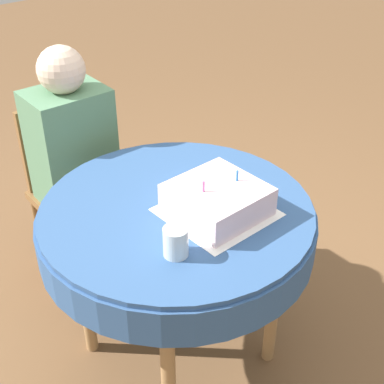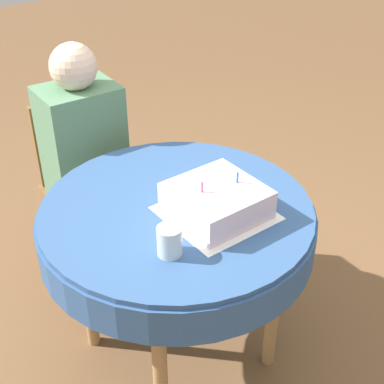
{
  "view_description": "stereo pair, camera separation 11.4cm",
  "coord_description": "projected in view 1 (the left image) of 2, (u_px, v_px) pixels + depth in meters",
  "views": [
    {
      "loc": [
        -0.96,
        -1.18,
        1.81
      ],
      "look_at": [
        0.04,
        -0.03,
        0.81
      ],
      "focal_mm": 50.0,
      "sensor_mm": 36.0,
      "label": 1
    },
    {
      "loc": [
        -0.88,
        -1.25,
        1.81
      ],
      "look_at": [
        0.04,
        -0.03,
        0.81
      ],
      "focal_mm": 50.0,
      "sensor_mm": 36.0,
      "label": 2
    }
  ],
  "objects": [
    {
      "name": "person",
      "position": [
        74.0,
        150.0,
        2.34
      ],
      "size": [
        0.34,
        0.36,
        1.14
      ],
      "rotation": [
        0.0,
        0.0,
        -0.04
      ],
      "color": "beige",
      "rests_on": "ground_plane"
    },
    {
      "name": "napkin",
      "position": [
        217.0,
        212.0,
        1.83
      ],
      "size": [
        0.33,
        0.33,
        0.0
      ],
      "color": "white",
      "rests_on": "dining_table"
    },
    {
      "name": "dining_table",
      "position": [
        177.0,
        228.0,
        1.91
      ],
      "size": [
        0.98,
        0.98,
        0.75
      ],
      "color": "#335689",
      "rests_on": "ground_plane"
    },
    {
      "name": "ground_plane",
      "position": [
        179.0,
        352.0,
        2.27
      ],
      "size": [
        12.0,
        12.0,
        0.0
      ],
      "primitive_type": "plane",
      "color": "brown"
    },
    {
      "name": "drinking_glass",
      "position": [
        176.0,
        242.0,
        1.62
      ],
      "size": [
        0.08,
        0.08,
        0.1
      ],
      "color": "silver",
      "rests_on": "dining_table"
    },
    {
      "name": "birthday_cake",
      "position": [
        217.0,
        200.0,
        1.8
      ],
      "size": [
        0.28,
        0.28,
        0.14
      ],
      "color": "silver",
      "rests_on": "dining_table"
    },
    {
      "name": "chair",
      "position": [
        72.0,
        185.0,
        2.52
      ],
      "size": [
        0.39,
        0.39,
        0.84
      ],
      "rotation": [
        0.0,
        0.0,
        -0.04
      ],
      "color": "brown",
      "rests_on": "ground_plane"
    }
  ]
}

